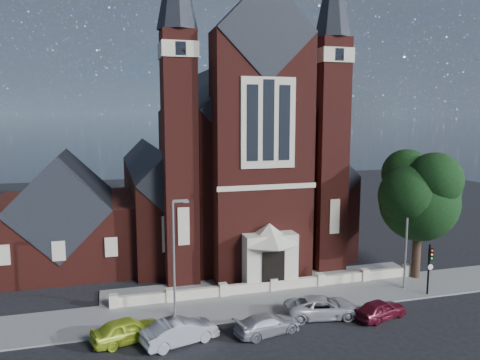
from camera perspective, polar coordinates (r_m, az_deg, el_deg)
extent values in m
plane|color=black|center=(45.12, 0.32, -9.61)|extent=(120.00, 120.00, 0.00)
cube|color=slate|center=(35.76, 5.17, -14.49)|extent=(60.00, 5.00, 0.12)
cube|color=slate|center=(39.26, 3.03, -12.37)|extent=(26.00, 3.00, 0.14)
cube|color=beige|center=(37.49, 4.05, -13.38)|extent=(24.00, 0.40, 0.90)
cube|color=#4F1B15|center=(53.09, -2.68, 0.80)|extent=(10.00, 30.00, 14.00)
cube|color=black|center=(52.67, -2.73, 8.37)|extent=(10.00, 30.20, 10.00)
cube|color=#4F1B15|center=(51.40, -10.58, -2.96)|extent=(5.00, 26.00, 8.00)
cube|color=#4F1B15|center=(54.79, 5.24, -2.17)|extent=(5.00, 26.00, 8.00)
cube|color=black|center=(50.80, -10.70, 1.48)|extent=(5.01, 26.20, 5.01)
cube|color=black|center=(54.23, 5.30, 1.99)|extent=(5.01, 26.20, 5.01)
cube|color=#4F1B15|center=(37.92, 2.65, 2.46)|extent=(8.00, 3.00, 20.00)
cube|color=black|center=(38.27, 2.76, 17.53)|extent=(8.00, 3.20, 8.00)
cube|color=beige|center=(36.28, 3.47, 6.95)|extent=(4.40, 0.15, 7.00)
cube|color=black|center=(36.21, 3.51, 7.26)|extent=(0.90, 0.08, 6.20)
cube|color=beige|center=(37.64, 3.56, -9.73)|extent=(4.20, 2.00, 4.40)
cube|color=black|center=(36.90, 4.10, -11.09)|extent=(1.80, 0.12, 3.20)
cone|color=beige|center=(37.03, 3.59, -6.49)|extent=(4.60, 4.60, 1.60)
cube|color=#4F1B15|center=(37.37, -7.34, 2.32)|extent=(2.60, 2.60, 20.00)
cube|color=beige|center=(37.50, -7.58, 15.35)|extent=(2.80, 2.80, 1.20)
cube|color=#4F1B15|center=(41.34, 10.79, 2.79)|extent=(2.60, 2.60, 20.00)
cube|color=beige|center=(41.46, 11.11, 14.57)|extent=(2.80, 2.80, 1.20)
cube|color=#4F1B15|center=(45.73, -20.55, -5.99)|extent=(12.00, 12.00, 6.00)
cube|color=black|center=(45.12, -20.73, -2.29)|extent=(8.49, 12.20, 8.49)
cylinder|color=black|center=(42.04, 20.72, -7.92)|extent=(0.70, 0.70, 5.00)
sphere|color=black|center=(41.16, 21.00, -2.55)|extent=(6.40, 6.40, 6.40)
sphere|color=black|center=(40.16, 22.62, 0.01)|extent=(4.40, 4.40, 4.40)
cylinder|color=gray|center=(32.04, -8.07, -9.63)|extent=(0.16, 0.16, 8.00)
cube|color=gray|center=(31.14, -7.30, -2.54)|extent=(1.00, 0.15, 0.18)
cube|color=gray|center=(31.21, -6.57, -2.65)|extent=(0.35, 0.22, 0.12)
cylinder|color=gray|center=(38.66, 19.61, -6.94)|extent=(0.16, 0.16, 8.00)
cube|color=gray|center=(38.15, 20.50, -1.04)|extent=(1.00, 0.15, 0.18)
cube|color=gray|center=(38.40, 20.97, -1.13)|extent=(0.35, 0.22, 0.12)
cylinder|color=black|center=(38.65, 22.00, -10.15)|extent=(0.14, 0.14, 4.00)
cube|color=black|center=(38.17, 22.24, -8.36)|extent=(0.28, 0.22, 0.90)
sphere|color=red|center=(37.99, 22.38, -7.97)|extent=(0.14, 0.14, 0.14)
sphere|color=#CC8C0C|center=(38.07, 22.36, -8.41)|extent=(0.14, 0.14, 0.14)
sphere|color=#0C9919|center=(38.15, 22.34, -8.84)|extent=(0.14, 0.14, 0.14)
imported|color=#B1C828|center=(30.46, -13.54, -17.32)|extent=(4.69, 2.92, 1.49)
imported|color=#9D9EA4|center=(29.67, -7.34, -17.84)|extent=(4.88, 2.83, 1.52)
imported|color=#919398|center=(30.71, 3.33, -17.14)|extent=(4.57, 2.62, 1.25)
imported|color=silver|center=(33.32, 9.98, -15.01)|extent=(5.36, 3.08, 1.41)
imported|color=maroon|center=(33.96, 16.74, -14.86)|extent=(4.15, 2.56, 1.32)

